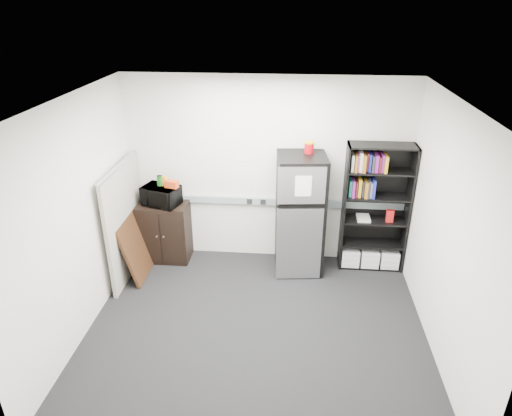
# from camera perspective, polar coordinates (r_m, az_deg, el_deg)

# --- Properties ---
(floor) EXTENTS (4.00, 4.00, 0.00)m
(floor) POSITION_cam_1_polar(r_m,az_deg,el_deg) (5.65, 0.03, -14.84)
(floor) COLOR black
(floor) RESTS_ON ground
(wall_back) EXTENTS (4.00, 0.02, 2.70)m
(wall_back) POSITION_cam_1_polar(r_m,az_deg,el_deg) (6.49, 1.40, 4.56)
(wall_back) COLOR silver
(wall_back) RESTS_ON floor
(wall_right) EXTENTS (0.02, 3.50, 2.70)m
(wall_right) POSITION_cam_1_polar(r_m,az_deg,el_deg) (5.14, 22.87, -3.37)
(wall_right) COLOR silver
(wall_right) RESTS_ON floor
(wall_left) EXTENTS (0.02, 3.50, 2.70)m
(wall_left) POSITION_cam_1_polar(r_m,az_deg,el_deg) (5.43, -21.50, -1.59)
(wall_left) COLOR silver
(wall_left) RESTS_ON floor
(ceiling) EXTENTS (4.00, 3.50, 0.02)m
(ceiling) POSITION_cam_1_polar(r_m,az_deg,el_deg) (4.43, 0.04, 12.98)
(ceiling) COLOR white
(ceiling) RESTS_ON wall_back
(electrical_raceway) EXTENTS (3.92, 0.05, 0.10)m
(electrical_raceway) POSITION_cam_1_polar(r_m,az_deg,el_deg) (6.63, 1.34, 0.83)
(electrical_raceway) COLOR gray
(electrical_raceway) RESTS_ON wall_back
(wall_note) EXTENTS (0.14, 0.00, 0.10)m
(wall_note) POSITION_cam_1_polar(r_m,az_deg,el_deg) (6.45, -1.71, 6.30)
(wall_note) COLOR white
(wall_note) RESTS_ON wall_back
(bookshelf) EXTENTS (0.90, 0.34, 1.85)m
(bookshelf) POSITION_cam_1_polar(r_m,az_deg,el_deg) (6.58, 14.66, -0.14)
(bookshelf) COLOR black
(bookshelf) RESTS_ON floor
(cubicle_partition) EXTENTS (0.06, 1.30, 1.62)m
(cubicle_partition) POSITION_cam_1_polar(r_m,az_deg,el_deg) (6.50, -16.03, -1.62)
(cubicle_partition) COLOR gray
(cubicle_partition) RESTS_ON floor
(cabinet) EXTENTS (0.72, 0.48, 0.90)m
(cabinet) POSITION_cam_1_polar(r_m,az_deg,el_deg) (6.89, -11.32, -2.91)
(cabinet) COLOR black
(cabinet) RESTS_ON floor
(microwave) EXTENTS (0.58, 0.48, 0.28)m
(microwave) POSITION_cam_1_polar(r_m,az_deg,el_deg) (6.62, -11.78, 1.52)
(microwave) COLOR black
(microwave) RESTS_ON cabinet
(snack_box_a) EXTENTS (0.07, 0.06, 0.15)m
(snack_box_a) POSITION_cam_1_polar(r_m,az_deg,el_deg) (6.58, -11.93, 3.36)
(snack_box_a) COLOR #1C5F1B
(snack_box_a) RESTS_ON microwave
(snack_box_b) EXTENTS (0.08, 0.07, 0.15)m
(snack_box_b) POSITION_cam_1_polar(r_m,az_deg,el_deg) (6.58, -11.93, 3.36)
(snack_box_b) COLOR #0D3A10
(snack_box_b) RESTS_ON microwave
(snack_box_c) EXTENTS (0.08, 0.07, 0.14)m
(snack_box_c) POSITION_cam_1_polar(r_m,az_deg,el_deg) (6.56, -11.40, 3.31)
(snack_box_c) COLOR orange
(snack_box_c) RESTS_ON microwave
(snack_bag) EXTENTS (0.20, 0.14, 0.10)m
(snack_bag) POSITION_cam_1_polar(r_m,az_deg,el_deg) (6.49, -10.51, 2.96)
(snack_bag) COLOR red
(snack_bag) RESTS_ON microwave
(refrigerator) EXTENTS (0.71, 0.73, 1.71)m
(refrigerator) POSITION_cam_1_polar(r_m,az_deg,el_deg) (6.37, 5.51, -0.81)
(refrigerator) COLOR black
(refrigerator) RESTS_ON floor
(coffee_can) EXTENTS (0.13, 0.13, 0.18)m
(coffee_can) POSITION_cam_1_polar(r_m,az_deg,el_deg) (6.15, 6.66, 7.63)
(coffee_can) COLOR #AE0811
(coffee_can) RESTS_ON refrigerator
(framed_poster) EXTENTS (0.26, 0.69, 0.87)m
(framed_poster) POSITION_cam_1_polar(r_m,az_deg,el_deg) (6.56, -14.79, -4.84)
(framed_poster) COLOR black
(framed_poster) RESTS_ON floor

